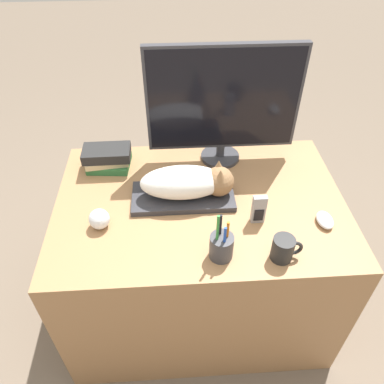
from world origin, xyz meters
name	(u,v)px	position (x,y,z in m)	size (l,w,h in m)	color
ground_plane	(205,376)	(0.00, 0.00, 0.00)	(12.00, 12.00, 0.00)	#6B5B4C
desk	(199,257)	(0.00, 0.39, 0.36)	(1.14, 0.77, 0.72)	#9E7047
keyboard	(183,196)	(-0.07, 0.40, 0.73)	(0.40, 0.18, 0.02)	#2D2D33
cat	(191,182)	(-0.04, 0.40, 0.80)	(0.36, 0.15, 0.14)	white
monitor	(223,102)	(0.11, 0.66, 1.00)	(0.62, 0.17, 0.51)	#333338
computer_mouse	(325,220)	(0.45, 0.24, 0.73)	(0.06, 0.09, 0.03)	silver
coffee_mug	(284,249)	(0.25, 0.09, 0.76)	(0.11, 0.07, 0.09)	black
pen_cup	(221,246)	(0.05, 0.11, 0.77)	(0.08, 0.08, 0.20)	#38383D
baseball	(99,219)	(-0.38, 0.27, 0.75)	(0.08, 0.08, 0.08)	silver
phone	(259,210)	(0.20, 0.26, 0.78)	(0.05, 0.02, 0.12)	#99999E
book_stack	(108,158)	(-0.38, 0.63, 0.76)	(0.20, 0.16, 0.10)	#2D6B38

